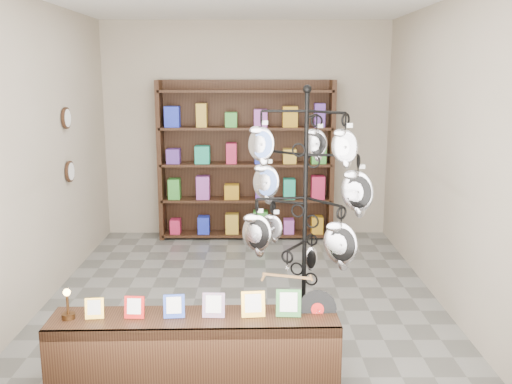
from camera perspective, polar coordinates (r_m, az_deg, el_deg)
ground at (r=6.00m, az=-1.28°, el=-10.61°), size 5.00×5.00×0.00m
room_envelope at (r=5.57m, az=-1.37°, el=7.29°), size 5.00×5.00×5.00m
display_tree at (r=4.75m, az=4.95°, el=-0.63°), size 1.19×1.19×2.20m
front_shelf at (r=4.44m, az=-6.12°, el=-15.37°), size 2.14×0.49×0.75m
back_shelving at (r=7.94m, az=-0.99°, el=2.69°), size 2.42×0.36×2.20m
wall_clocks at (r=6.73m, az=-18.28°, el=4.49°), size 0.03×0.24×0.84m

